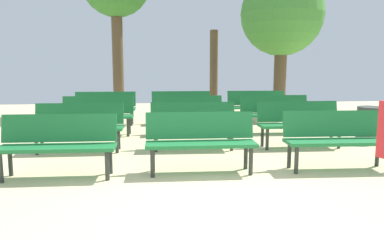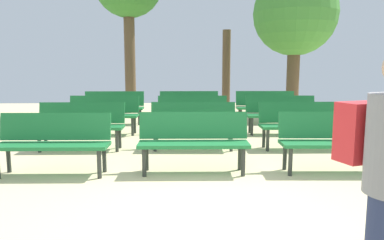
{
  "view_description": "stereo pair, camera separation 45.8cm",
  "coord_description": "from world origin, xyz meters",
  "px_view_note": "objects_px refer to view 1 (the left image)",
  "views": [
    {
      "loc": [
        -0.64,
        -3.66,
        1.54
      ],
      "look_at": [
        0.0,
        3.15,
        0.55
      ],
      "focal_mm": 34.52,
      "sensor_mm": 36.0,
      "label": 1
    },
    {
      "loc": [
        -0.18,
        -3.69,
        1.54
      ],
      "look_at": [
        0.0,
        3.15,
        0.55
      ],
      "focal_mm": 34.52,
      "sensor_mm": 36.0,
      "label": 2
    }
  ],
  "objects_px": {
    "bench_r0_c1": "(200,138)",
    "bench_r3_c2": "(257,104)",
    "tree_0": "(214,70)",
    "trash_bin": "(371,124)",
    "bench_r1_c2": "(299,121)",
    "bench_r1_c0": "(79,124)",
    "bench_r2_c0": "(98,113)",
    "bench_r1_c1": "(193,122)",
    "tree_2": "(282,15)",
    "bench_r2_c2": "(275,111)",
    "bench_r0_c0": "(58,141)",
    "bench_r0_c2": "(337,136)",
    "bench_r3_c0": "(105,106)",
    "bench_r3_c1": "(181,105)"
  },
  "relations": [
    {
      "from": "bench_r2_c2",
      "to": "bench_r3_c1",
      "type": "relative_size",
      "value": 1.01
    },
    {
      "from": "bench_r0_c0",
      "to": "bench_r0_c1",
      "type": "xyz_separation_m",
      "value": [
        2.01,
        0.05,
        0.0
      ]
    },
    {
      "from": "bench_r0_c0",
      "to": "tree_2",
      "type": "relative_size",
      "value": 0.34
    },
    {
      "from": "bench_r1_c0",
      "to": "bench_r2_c2",
      "type": "relative_size",
      "value": 0.99
    },
    {
      "from": "trash_bin",
      "to": "bench_r1_c1",
      "type": "bearing_deg",
      "value": -174.37
    },
    {
      "from": "bench_r3_c0",
      "to": "bench_r3_c1",
      "type": "distance_m",
      "value": 2.04
    },
    {
      "from": "bench_r0_c0",
      "to": "bench_r3_c0",
      "type": "distance_m",
      "value": 4.73
    },
    {
      "from": "bench_r0_c2",
      "to": "bench_r2_c2",
      "type": "bearing_deg",
      "value": 90.97
    },
    {
      "from": "bench_r1_c2",
      "to": "bench_r3_c2",
      "type": "bearing_deg",
      "value": 89.47
    },
    {
      "from": "bench_r0_c1",
      "to": "bench_r1_c1",
      "type": "height_order",
      "value": "same"
    },
    {
      "from": "bench_r1_c1",
      "to": "bench_r3_c2",
      "type": "xyz_separation_m",
      "value": [
        2.08,
        3.11,
        0.0
      ]
    },
    {
      "from": "bench_r0_c2",
      "to": "bench_r1_c1",
      "type": "bearing_deg",
      "value": 143.7
    },
    {
      "from": "bench_r2_c2",
      "to": "bench_r3_c0",
      "type": "relative_size",
      "value": 1.01
    },
    {
      "from": "bench_r2_c0",
      "to": "bench_r2_c2",
      "type": "height_order",
      "value": "same"
    },
    {
      "from": "bench_r2_c2",
      "to": "bench_r3_c2",
      "type": "relative_size",
      "value": 1.0
    },
    {
      "from": "bench_r2_c0",
      "to": "tree_2",
      "type": "xyz_separation_m",
      "value": [
        5.54,
        3.92,
        2.73
      ]
    },
    {
      "from": "bench_r1_c0",
      "to": "bench_r2_c0",
      "type": "bearing_deg",
      "value": 86.93
    },
    {
      "from": "tree_0",
      "to": "trash_bin",
      "type": "height_order",
      "value": "tree_0"
    },
    {
      "from": "bench_r2_c2",
      "to": "tree_2",
      "type": "xyz_separation_m",
      "value": [
        1.45,
        4.0,
        2.73
      ]
    },
    {
      "from": "bench_r1_c1",
      "to": "tree_2",
      "type": "relative_size",
      "value": 0.35
    },
    {
      "from": "bench_r0_c1",
      "to": "bench_r0_c2",
      "type": "xyz_separation_m",
      "value": [
        2.08,
        -0.03,
        0.0
      ]
    },
    {
      "from": "bench_r3_c2",
      "to": "tree_0",
      "type": "relative_size",
      "value": 0.57
    },
    {
      "from": "bench_r1_c1",
      "to": "trash_bin",
      "type": "bearing_deg",
      "value": 7.34
    },
    {
      "from": "bench_r1_c1",
      "to": "bench_r2_c2",
      "type": "xyz_separation_m",
      "value": [
        2.07,
        1.52,
        0.0
      ]
    },
    {
      "from": "bench_r3_c0",
      "to": "bench_r3_c2",
      "type": "relative_size",
      "value": 0.99
    },
    {
      "from": "trash_bin",
      "to": "tree_0",
      "type": "bearing_deg",
      "value": 110.62
    },
    {
      "from": "bench_r0_c1",
      "to": "bench_r2_c2",
      "type": "relative_size",
      "value": 1.0
    },
    {
      "from": "bench_r1_c1",
      "to": "trash_bin",
      "type": "relative_size",
      "value": 2.25
    },
    {
      "from": "tree_2",
      "to": "bench_r0_c0",
      "type": "bearing_deg",
      "value": -128.01
    },
    {
      "from": "bench_r2_c2",
      "to": "tree_2",
      "type": "bearing_deg",
      "value": 71.67
    },
    {
      "from": "bench_r1_c2",
      "to": "bench_r3_c2",
      "type": "distance_m",
      "value": 3.14
    },
    {
      "from": "bench_r1_c1",
      "to": "tree_0",
      "type": "bearing_deg",
      "value": 79.76
    },
    {
      "from": "bench_r1_c1",
      "to": "tree_0",
      "type": "distance_m",
      "value": 6.85
    },
    {
      "from": "bench_r0_c1",
      "to": "bench_r2_c0",
      "type": "bearing_deg",
      "value": 122.57
    },
    {
      "from": "bench_r2_c2",
      "to": "tree_0",
      "type": "height_order",
      "value": "tree_0"
    },
    {
      "from": "bench_r0_c1",
      "to": "bench_r3_c2",
      "type": "xyz_separation_m",
      "value": [
        2.12,
        4.67,
        0.0
      ]
    },
    {
      "from": "tree_0",
      "to": "bench_r0_c1",
      "type": "bearing_deg",
      "value": -100.01
    },
    {
      "from": "bench_r1_c2",
      "to": "bench_r3_c2",
      "type": "relative_size",
      "value": 0.99
    },
    {
      "from": "bench_r0_c1",
      "to": "tree_2",
      "type": "bearing_deg",
      "value": 63.87
    },
    {
      "from": "bench_r0_c2",
      "to": "bench_r2_c2",
      "type": "xyz_separation_m",
      "value": [
        0.04,
        3.11,
        0.0
      ]
    },
    {
      "from": "bench_r3_c0",
      "to": "trash_bin",
      "type": "bearing_deg",
      "value": -25.13
    },
    {
      "from": "bench_r1_c2",
      "to": "bench_r2_c0",
      "type": "xyz_separation_m",
      "value": [
        -4.08,
        1.63,
        0.0
      ]
    },
    {
      "from": "bench_r1_c0",
      "to": "bench_r2_c0",
      "type": "relative_size",
      "value": 0.99
    },
    {
      "from": "bench_r2_c2",
      "to": "tree_0",
      "type": "distance_m",
      "value": 5.24
    },
    {
      "from": "bench_r0_c0",
      "to": "bench_r1_c1",
      "type": "relative_size",
      "value": 0.99
    },
    {
      "from": "bench_r2_c2",
      "to": "trash_bin",
      "type": "bearing_deg",
      "value": -32.63
    },
    {
      "from": "bench_r3_c1",
      "to": "bench_r3_c2",
      "type": "distance_m",
      "value": 2.09
    },
    {
      "from": "bench_r1_c2",
      "to": "trash_bin",
      "type": "distance_m",
      "value": 1.76
    },
    {
      "from": "tree_0",
      "to": "tree_2",
      "type": "xyz_separation_m",
      "value": [
        2.12,
        -1.12,
        1.81
      ]
    },
    {
      "from": "trash_bin",
      "to": "tree_2",
      "type": "bearing_deg",
      "value": 92.67
    }
  ]
}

